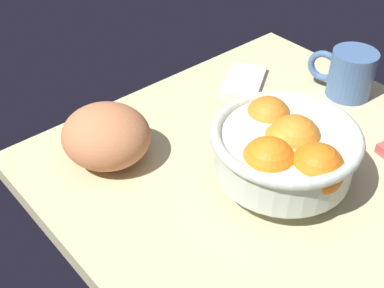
{
  "coord_description": "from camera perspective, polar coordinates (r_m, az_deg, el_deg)",
  "views": [
    {
      "loc": [
        46.97,
        37.35,
        50.59
      ],
      "look_at": [
        10.27,
        -5.49,
        5.0
      ],
      "focal_mm": 47.51,
      "sensor_mm": 36.0,
      "label": 1
    }
  ],
  "objects": [
    {
      "name": "ground_plane",
      "position": [
        0.79,
        8.24,
        -2.51
      ],
      "size": [
        64.1,
        56.77,
        3.0
      ],
      "primitive_type": "cube",
      "color": "#C7BD8C"
    },
    {
      "name": "fruit_bowl",
      "position": [
        0.71,
        10.38,
        -0.65
      ],
      "size": [
        20.76,
        20.76,
        11.01
      ],
      "color": "silver",
      "rests_on": "ground"
    },
    {
      "name": "bread_loaf",
      "position": [
        0.76,
        -9.6,
        0.91
      ],
      "size": [
        17.67,
        17.9,
        8.87
      ],
      "primitive_type": "ellipsoid",
      "rotation": [
        0.0,
        0.0,
        5.26
      ],
      "color": "#CA7B4E",
      "rests_on": "ground"
    },
    {
      "name": "napkin_folded",
      "position": [
        0.95,
        5.87,
        7.0
      ],
      "size": [
        12.98,
        11.58,
        1.11
      ],
      "primitive_type": "cube",
      "rotation": [
        0.0,
        0.0,
        0.57
      ],
      "color": "silver",
      "rests_on": "ground"
    },
    {
      "name": "mug",
      "position": [
        0.94,
        17.26,
        7.59
      ],
      "size": [
        7.86,
        11.84,
        8.48
      ],
      "color": "#496C9D",
      "rests_on": "ground"
    }
  ]
}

